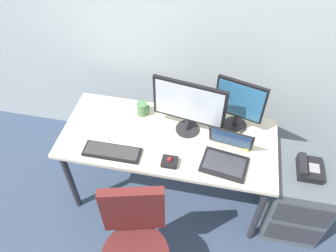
{
  "coord_description": "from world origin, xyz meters",
  "views": [
    {
      "loc": [
        0.33,
        -1.6,
        2.6
      ],
      "look_at": [
        0.0,
        0.0,
        0.86
      ],
      "focal_mm": 35.73,
      "sensor_mm": 36.0,
      "label": 1
    }
  ],
  "objects_px": {
    "desk_phone": "(309,168)",
    "office_chair": "(136,250)",
    "laptop": "(227,155)",
    "banana": "(243,141)",
    "file_cabinet": "(295,195)",
    "monitor_side": "(239,103)",
    "coffee_mug": "(143,109)",
    "trackball_mouse": "(170,162)",
    "monitor_main": "(189,105)",
    "keyboard": "(112,152)"
  },
  "relations": [
    {
      "from": "desk_phone",
      "to": "banana",
      "type": "relative_size",
      "value": 1.05
    },
    {
      "from": "office_chair",
      "to": "laptop",
      "type": "relative_size",
      "value": 2.62
    },
    {
      "from": "laptop",
      "to": "monitor_main",
      "type": "bearing_deg",
      "value": 143.89
    },
    {
      "from": "office_chair",
      "to": "file_cabinet",
      "type": "bearing_deg",
      "value": 32.88
    },
    {
      "from": "coffee_mug",
      "to": "file_cabinet",
      "type": "bearing_deg",
      "value": -10.89
    },
    {
      "from": "laptop",
      "to": "trackball_mouse",
      "type": "height_order",
      "value": "laptop"
    },
    {
      "from": "monitor_main",
      "to": "laptop",
      "type": "bearing_deg",
      "value": -36.11
    },
    {
      "from": "coffee_mug",
      "to": "monitor_main",
      "type": "bearing_deg",
      "value": -15.27
    },
    {
      "from": "desk_phone",
      "to": "laptop",
      "type": "bearing_deg",
      "value": -173.44
    },
    {
      "from": "keyboard",
      "to": "trackball_mouse",
      "type": "xyz_separation_m",
      "value": [
        0.42,
        -0.01,
        0.01
      ]
    },
    {
      "from": "monitor_main",
      "to": "trackball_mouse",
      "type": "relative_size",
      "value": 4.79
    },
    {
      "from": "file_cabinet",
      "to": "monitor_main",
      "type": "bearing_deg",
      "value": 170.97
    },
    {
      "from": "monitor_side",
      "to": "banana",
      "type": "height_order",
      "value": "monitor_side"
    },
    {
      "from": "trackball_mouse",
      "to": "banana",
      "type": "relative_size",
      "value": 0.58
    },
    {
      "from": "file_cabinet",
      "to": "office_chair",
      "type": "bearing_deg",
      "value": -147.12
    },
    {
      "from": "office_chair",
      "to": "trackball_mouse",
      "type": "relative_size",
      "value": 8.35
    },
    {
      "from": "office_chair",
      "to": "monitor_side",
      "type": "xyz_separation_m",
      "value": [
        0.54,
        0.96,
        0.56
      ]
    },
    {
      "from": "file_cabinet",
      "to": "laptop",
      "type": "xyz_separation_m",
      "value": [
        -0.59,
        -0.08,
        0.46
      ]
    },
    {
      "from": "trackball_mouse",
      "to": "banana",
      "type": "bearing_deg",
      "value": 30.58
    },
    {
      "from": "monitor_main",
      "to": "coffee_mug",
      "type": "distance_m",
      "value": 0.43
    },
    {
      "from": "desk_phone",
      "to": "monitor_main",
      "type": "relative_size",
      "value": 0.38
    },
    {
      "from": "trackball_mouse",
      "to": "desk_phone",
      "type": "bearing_deg",
      "value": 10.63
    },
    {
      "from": "file_cabinet",
      "to": "monitor_main",
      "type": "xyz_separation_m",
      "value": [
        -0.89,
        0.14,
        0.66
      ]
    },
    {
      "from": "office_chair",
      "to": "banana",
      "type": "xyz_separation_m",
      "value": [
        0.61,
        0.79,
        0.35
      ]
    },
    {
      "from": "coffee_mug",
      "to": "desk_phone",
      "type": "bearing_deg",
      "value": -11.68
    },
    {
      "from": "keyboard",
      "to": "banana",
      "type": "xyz_separation_m",
      "value": [
        0.9,
        0.28,
        0.01
      ]
    },
    {
      "from": "desk_phone",
      "to": "trackball_mouse",
      "type": "relative_size",
      "value": 1.82
    },
    {
      "from": "keyboard",
      "to": "coffee_mug",
      "type": "distance_m",
      "value": 0.45
    },
    {
      "from": "trackball_mouse",
      "to": "file_cabinet",
      "type": "bearing_deg",
      "value": 11.49
    },
    {
      "from": "monitor_side",
      "to": "coffee_mug",
      "type": "relative_size",
      "value": 3.93
    },
    {
      "from": "coffee_mug",
      "to": "laptop",
      "type": "bearing_deg",
      "value": -25.63
    },
    {
      "from": "file_cabinet",
      "to": "keyboard",
      "type": "height_order",
      "value": "keyboard"
    },
    {
      "from": "keyboard",
      "to": "coffee_mug",
      "type": "bearing_deg",
      "value": 74.93
    },
    {
      "from": "coffee_mug",
      "to": "trackball_mouse",
      "type": "bearing_deg",
      "value": -55.44
    },
    {
      "from": "monitor_side",
      "to": "keyboard",
      "type": "relative_size",
      "value": 1.04
    },
    {
      "from": "office_chair",
      "to": "keyboard",
      "type": "xyz_separation_m",
      "value": [
        -0.29,
        0.52,
        0.34
      ]
    },
    {
      "from": "monitor_side",
      "to": "trackball_mouse",
      "type": "relative_size",
      "value": 3.89
    },
    {
      "from": "monitor_main",
      "to": "coffee_mug",
      "type": "xyz_separation_m",
      "value": [
        -0.37,
        0.1,
        -0.2
      ]
    },
    {
      "from": "monitor_main",
      "to": "monitor_side",
      "type": "height_order",
      "value": "monitor_main"
    },
    {
      "from": "desk_phone",
      "to": "banana",
      "type": "bearing_deg",
      "value": 167.17
    },
    {
      "from": "laptop",
      "to": "banana",
      "type": "height_order",
      "value": "laptop"
    },
    {
      "from": "desk_phone",
      "to": "office_chair",
      "type": "height_order",
      "value": "office_chair"
    },
    {
      "from": "desk_phone",
      "to": "office_chair",
      "type": "xyz_separation_m",
      "value": [
        -1.08,
        -0.69,
        -0.29
      ]
    },
    {
      "from": "desk_phone",
      "to": "banana",
      "type": "height_order",
      "value": "banana"
    },
    {
      "from": "file_cabinet",
      "to": "trackball_mouse",
      "type": "height_order",
      "value": "trackball_mouse"
    },
    {
      "from": "monitor_main",
      "to": "banana",
      "type": "distance_m",
      "value": 0.48
    },
    {
      "from": "monitor_side",
      "to": "office_chair",
      "type": "bearing_deg",
      "value": -119.56
    },
    {
      "from": "keyboard",
      "to": "laptop",
      "type": "height_order",
      "value": "laptop"
    },
    {
      "from": "file_cabinet",
      "to": "monitor_side",
      "type": "relative_size",
      "value": 1.57
    },
    {
      "from": "file_cabinet",
      "to": "banana",
      "type": "distance_m",
      "value": 0.65
    }
  ]
}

